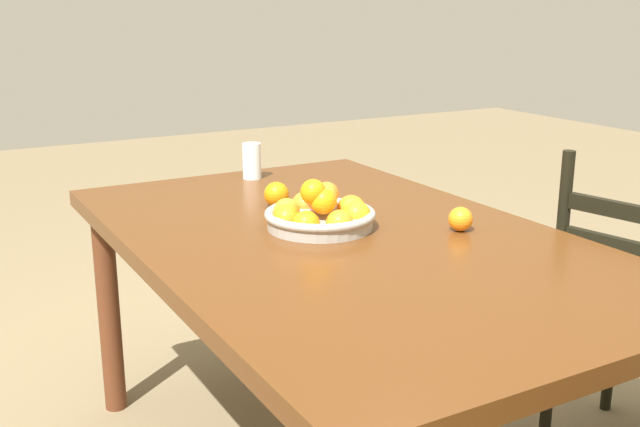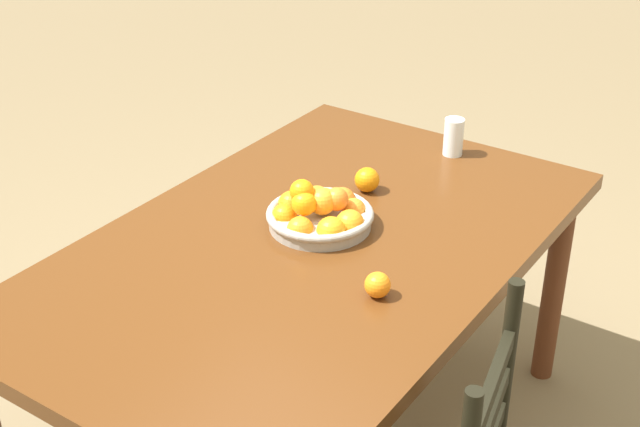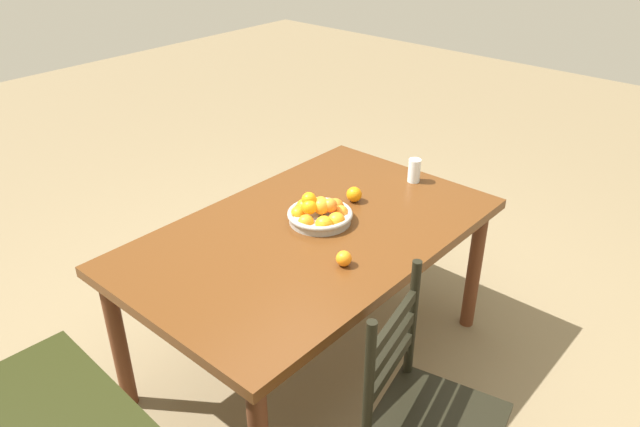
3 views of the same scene
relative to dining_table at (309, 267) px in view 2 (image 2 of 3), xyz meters
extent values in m
cube|color=#502B11|center=(0.00, 0.00, 0.06)|extent=(1.70, 1.05, 0.05)
cylinder|color=#572C18|center=(-0.77, -0.45, -0.32)|extent=(0.07, 0.07, 0.72)
cylinder|color=#572C18|center=(-0.77, 0.45, -0.32)|extent=(0.07, 0.07, 0.72)
cylinder|color=black|center=(0.15, 0.64, 0.01)|extent=(0.04, 0.04, 0.52)
cube|color=black|center=(0.34, 0.68, 0.03)|extent=(0.35, 0.10, 0.04)
cube|color=black|center=(0.34, 0.68, 0.13)|extent=(0.35, 0.10, 0.04)
cylinder|color=#A29E95|center=(-0.09, -0.02, 0.10)|extent=(0.29, 0.29, 0.04)
torus|color=#A29E95|center=(-0.09, -0.02, 0.12)|extent=(0.30, 0.30, 0.02)
sphere|color=orange|center=(0.01, -0.02, 0.12)|extent=(0.07, 0.07, 0.07)
sphere|color=orange|center=(-0.03, 0.05, 0.12)|extent=(0.08, 0.08, 0.08)
sphere|color=orange|center=(-0.09, 0.07, 0.12)|extent=(0.08, 0.08, 0.08)
sphere|color=orange|center=(-0.16, 0.04, 0.12)|extent=(0.07, 0.07, 0.07)
sphere|color=orange|center=(-0.19, -0.02, 0.12)|extent=(0.08, 0.08, 0.08)
sphere|color=orange|center=(-0.16, -0.09, 0.12)|extent=(0.07, 0.07, 0.07)
sphere|color=orange|center=(-0.09, -0.12, 0.12)|extent=(0.08, 0.08, 0.08)
sphere|color=orange|center=(-0.03, -0.10, 0.12)|extent=(0.07, 0.07, 0.07)
sphere|color=orange|center=(-0.06, -0.06, 0.19)|extent=(0.07, 0.07, 0.07)
sphere|color=orange|center=(-0.04, -0.04, 0.17)|extent=(0.07, 0.07, 0.07)
sphere|color=orange|center=(-0.09, -0.03, 0.17)|extent=(0.07, 0.07, 0.07)
sphere|color=orange|center=(-0.09, -0.02, 0.16)|extent=(0.08, 0.08, 0.08)
sphere|color=orange|center=(-0.10, -0.02, 0.16)|extent=(0.07, 0.07, 0.07)
sphere|color=orange|center=(-0.11, 0.01, 0.16)|extent=(0.07, 0.07, 0.07)
sphere|color=orange|center=(-0.34, -0.03, 0.12)|extent=(0.07, 0.07, 0.07)
sphere|color=orange|center=(0.12, 0.29, 0.11)|extent=(0.06, 0.06, 0.06)
cylinder|color=silver|center=(-0.72, 0.07, 0.14)|extent=(0.06, 0.06, 0.12)
camera|label=1|loc=(1.63, -0.99, 0.67)|focal=42.73mm
camera|label=2|loc=(1.70, 1.19, 1.31)|focal=50.06mm
camera|label=3|loc=(1.73, 1.57, 1.46)|focal=33.98mm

